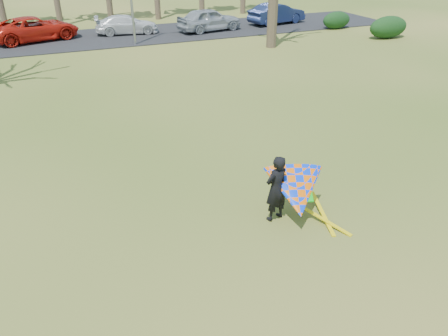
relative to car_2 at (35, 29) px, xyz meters
name	(u,v)px	position (x,y,z in m)	size (l,w,h in m)	color
ground	(257,246)	(3.94, -25.69, -0.85)	(100.00, 100.00, 0.00)	#2B5913
parking_strip	(98,38)	(3.94, -0.69, -0.82)	(46.00, 7.00, 0.06)	black
hedge_near	(388,27)	(22.77, -8.40, -0.10)	(3.01, 1.36, 1.51)	#123314
hedge_far	(336,20)	(21.47, -4.17, -0.20)	(2.32, 1.09, 1.29)	black
car_2	(35,29)	(0.00, 0.00, 0.00)	(2.62, 5.68, 1.58)	red
car_3	(127,25)	(6.17, -0.10, -0.14)	(1.81, 4.45, 1.29)	silver
car_4	(209,19)	(12.05, -1.43, 0.03)	(1.94, 4.82, 1.64)	#A3A9B1
car_5	(277,13)	(18.12, -0.77, 0.00)	(1.67, 4.78, 1.58)	navy
kite_flyer	(294,191)	(5.27, -25.07, 0.00)	(2.13, 2.39, 2.02)	black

